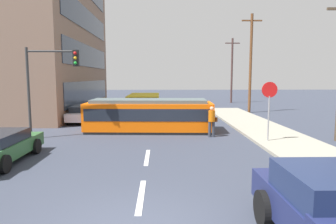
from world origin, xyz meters
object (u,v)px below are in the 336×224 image
Objects in this scene: stop_sign at (269,99)px; utility_pole_mid at (251,62)px; traffic_light_mast at (49,75)px; utility_pole_far at (232,69)px; pedestrian_crossing at (212,120)px; parked_sedan_far at (86,113)px; streetcar_tram at (149,115)px; city_bus at (144,103)px.

stop_sign is 0.33× the size of utility_pole_mid.
utility_pole_mid reaches higher than traffic_light_mast.
pedestrian_crossing is at bearing -106.04° from utility_pole_far.
utility_pole_far reaches higher than traffic_light_mast.
parked_sedan_far is 0.53× the size of utility_pole_far.
utility_pole_far is at bearing 63.91° from streetcar_tram.
utility_pole_far reaches higher than parked_sedan_far.
utility_pole_mid reaches higher than parked_sedan_far.
stop_sign is at bearing -30.06° from streetcar_tram.
streetcar_tram is 22.14m from utility_pole_far.
city_bus is 10.66m from traffic_light_mast.
utility_pole_far is at bearing 55.80° from traffic_light_mast.
streetcar_tram is at bearing 149.94° from stop_sign.
stop_sign is 23.50m from utility_pole_far.
city_bus is 0.64× the size of utility_pole_mid.
pedestrian_crossing is 0.21× the size of utility_pole_far.
city_bus is 10.30m from utility_pole_mid.
city_bus is at bearing -169.31° from utility_pole_mid.
utility_pole_mid reaches higher than city_bus.
streetcar_tram is at bearing -39.96° from parked_sedan_far.
utility_pole_far reaches higher than streetcar_tram.
streetcar_tram is 0.95× the size of utility_pole_far.
parked_sedan_far is 13.10m from stop_sign.
city_bus is 3.37× the size of pedestrian_crossing.
traffic_light_mast is at bearing -115.12° from city_bus.
streetcar_tram is 0.86× the size of utility_pole_mid.
pedestrian_crossing is 22.60m from utility_pole_far.
city_bus reaches higher than parked_sedan_far.
traffic_light_mast is 0.60× the size of utility_pole_far.
streetcar_tram reaches higher than city_bus.
stop_sign is (2.50, -1.63, 1.25)m from pedestrian_crossing.
traffic_light_mast is at bearing -124.20° from utility_pole_far.
utility_pole_mid is (13.92, 11.22, 1.24)m from traffic_light_mast.
streetcar_tram is 3.90m from pedestrian_crossing.
utility_pole_mid reaches higher than streetcar_tram.
pedestrian_crossing is at bearing 1.35° from traffic_light_mast.
stop_sign is 0.60× the size of traffic_light_mast.
utility_pole_far is (0.83, 10.48, -0.41)m from utility_pole_mid.
pedestrian_crossing is 0.19× the size of utility_pole_mid.
pedestrian_crossing is 0.40× the size of parked_sedan_far.
utility_pole_mid is (2.85, 12.64, 2.39)m from stop_sign.
stop_sign is (6.65, -10.85, 1.17)m from city_bus.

